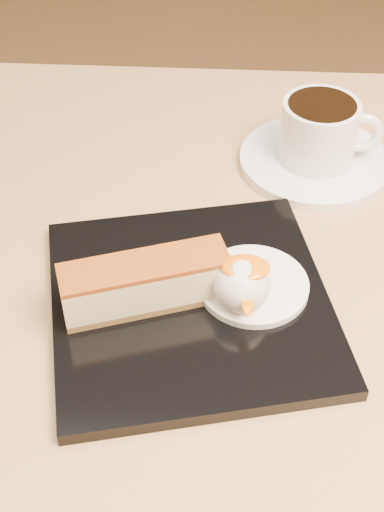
# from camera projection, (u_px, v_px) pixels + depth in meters

# --- Properties ---
(table) EXTENTS (0.80, 0.80, 0.72)m
(table) POSITION_uv_depth(u_px,v_px,m) (128.00, 423.00, 0.68)
(table) COLOR black
(table) RESTS_ON ground
(dessert_plate) EXTENTS (0.26, 0.26, 0.01)m
(dessert_plate) POSITION_uv_depth(u_px,v_px,m) (191.00, 304.00, 0.57)
(dessert_plate) COLOR black
(dessert_plate) RESTS_ON table
(cheesecake) EXTENTS (0.14, 0.08, 0.04)m
(cheesecake) POSITION_uv_depth(u_px,v_px,m) (145.00, 283.00, 0.55)
(cheesecake) COLOR brown
(cheesecake) RESTS_ON dessert_plate
(cream_smear) EXTENTS (0.09, 0.09, 0.01)m
(cream_smear) POSITION_uv_depth(u_px,v_px,m) (253.00, 285.00, 0.58)
(cream_smear) COLOR white
(cream_smear) RESTS_ON dessert_plate
(ice_cream_scoop) EXTENTS (0.04, 0.04, 0.04)m
(ice_cream_scoop) POSITION_uv_depth(u_px,v_px,m) (242.00, 285.00, 0.55)
(ice_cream_scoop) COLOR white
(ice_cream_scoop) RESTS_ON cream_smear
(mango_sauce) EXTENTS (0.04, 0.03, 0.01)m
(mango_sauce) POSITION_uv_depth(u_px,v_px,m) (246.00, 267.00, 0.54)
(mango_sauce) COLOR orange
(mango_sauce) RESTS_ON ice_cream_scoop
(mint_sprig) EXTENTS (0.03, 0.02, 0.00)m
(mint_sprig) POSITION_uv_depth(u_px,v_px,m) (218.00, 259.00, 0.59)
(mint_sprig) COLOR green
(mint_sprig) RESTS_ON cream_smear
(saucer) EXTENTS (0.15, 0.15, 0.01)m
(saucer) POSITION_uv_depth(u_px,v_px,m) (314.00, 161.00, 0.72)
(saucer) COLOR white
(saucer) RESTS_ON table
(coffee_cup) EXTENTS (0.10, 0.07, 0.06)m
(coffee_cup) POSITION_uv_depth(u_px,v_px,m) (321.00, 130.00, 0.69)
(coffee_cup) COLOR white
(coffee_cup) RESTS_ON saucer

